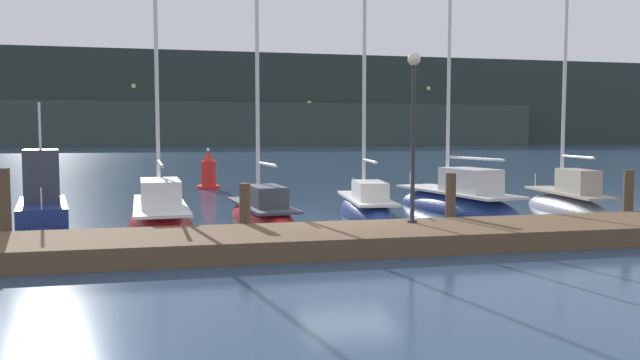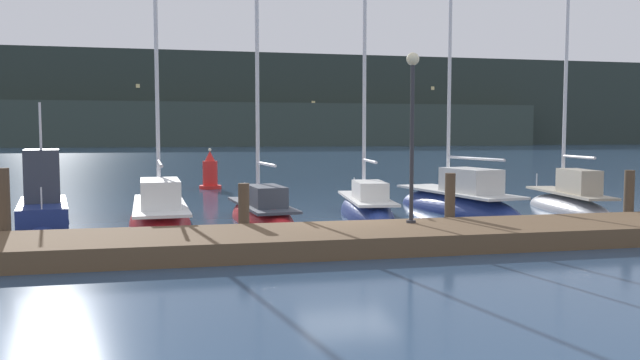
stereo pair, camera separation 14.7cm
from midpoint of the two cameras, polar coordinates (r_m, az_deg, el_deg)
ground_plane at (r=16.76m, az=2.71°, el=-4.92°), size 400.00×400.00×0.00m
dock at (r=14.79m, az=4.76°, el=-5.28°), size 24.81×2.80×0.45m
mooring_pile_0 at (r=16.20m, az=-26.69°, el=-2.34°), size 0.28×0.28×1.88m
mooring_pile_1 at (r=15.79m, az=-6.71°, el=-2.90°), size 0.28×0.28×1.43m
mooring_pile_2 at (r=17.22m, az=12.03°, el=-2.06°), size 0.28×0.28×1.61m
mooring_pile_3 at (r=20.15m, az=26.59°, el=-1.50°), size 0.28×0.28×1.62m
motorboat_berth_1 at (r=20.44m, az=-23.81°, el=-2.37°), size 2.30×4.85×4.05m
sailboat_berth_2 at (r=19.09m, az=-14.21°, el=-3.43°), size 2.19×7.06×10.27m
sailboat_berth_3 at (r=19.14m, az=-5.13°, el=-3.44°), size 2.08×5.56×7.82m
sailboat_berth_4 at (r=20.37m, az=4.46°, el=-2.95°), size 2.10×5.62×9.11m
sailboat_berth_5 at (r=21.96m, az=12.64°, el=-2.44°), size 2.93×6.95×9.54m
sailboat_berth_6 at (r=22.98m, az=22.00°, el=-2.23°), size 1.95×5.66×8.41m
channel_buoy at (r=30.84m, az=-9.88°, el=0.59°), size 1.07×1.07×1.98m
dock_lamppost at (r=15.65m, az=8.70°, el=6.33°), size 0.32×0.32×4.21m
hillside_backdrop at (r=144.35m, az=-10.50°, el=6.86°), size 240.00×23.00×20.56m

